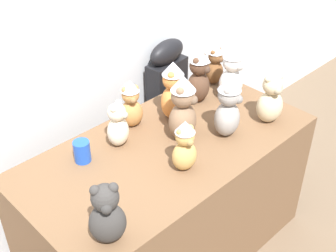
% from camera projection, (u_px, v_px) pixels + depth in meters
% --- Properties ---
extents(wall_back, '(7.00, 0.08, 2.60)m').
position_uv_depth(wall_back, '(83.00, 13.00, 2.37)').
color(wall_back, silver).
rests_on(wall_back, ground_plane).
extents(display_table, '(1.54, 0.78, 0.78)m').
position_uv_depth(display_table, '(168.00, 201.00, 2.51)').
color(display_table, brown).
rests_on(display_table, ground_plane).
extents(instrument_case, '(0.29, 0.15, 1.03)m').
position_uv_depth(instrument_case, '(167.00, 111.00, 3.03)').
color(instrument_case, black).
rests_on(instrument_case, ground_plane).
extents(teddy_bear_ash, '(0.19, 0.18, 0.34)m').
position_uv_depth(teddy_bear_ash, '(228.00, 107.00, 2.28)').
color(teddy_bear_ash, gray).
rests_on(teddy_bear_ash, display_table).
extents(teddy_bear_cream, '(0.16, 0.15, 0.24)m').
position_uv_depth(teddy_bear_cream, '(118.00, 125.00, 2.24)').
color(teddy_bear_cream, beige).
rests_on(teddy_bear_cream, display_table).
extents(teddy_bear_charcoal, '(0.19, 0.18, 0.28)m').
position_uv_depth(teddy_bear_charcoal, '(107.00, 215.00, 1.72)').
color(teddy_bear_charcoal, '#383533').
rests_on(teddy_bear_charcoal, display_table).
extents(teddy_bear_chestnut, '(0.12, 0.11, 0.26)m').
position_uv_depth(teddy_bear_chestnut, '(215.00, 64.00, 2.74)').
color(teddy_bear_chestnut, brown).
rests_on(teddy_bear_chestnut, display_table).
extents(teddy_bear_caramel, '(0.15, 0.14, 0.27)m').
position_uv_depth(teddy_bear_caramel, '(131.00, 104.00, 2.36)').
color(teddy_bear_caramel, '#B27A42').
rests_on(teddy_bear_caramel, display_table).
extents(teddy_bear_honey, '(0.14, 0.12, 0.27)m').
position_uv_depth(teddy_bear_honey, '(185.00, 146.00, 2.07)').
color(teddy_bear_honey, tan).
rests_on(teddy_bear_honey, display_table).
extents(teddy_bear_cocoa, '(0.17, 0.15, 0.32)m').
position_uv_depth(teddy_bear_cocoa, '(199.00, 76.00, 2.55)').
color(teddy_bear_cocoa, '#4C3323').
rests_on(teddy_bear_cocoa, display_table).
extents(teddy_bear_mocha, '(0.20, 0.19, 0.36)m').
position_uv_depth(teddy_bear_mocha, '(183.00, 109.00, 2.25)').
color(teddy_bear_mocha, '#7F6047').
rests_on(teddy_bear_mocha, display_table).
extents(teddy_bear_ginger, '(0.20, 0.19, 0.33)m').
position_uv_depth(teddy_bear_ginger, '(173.00, 91.00, 2.41)').
color(teddy_bear_ginger, '#D17F3D').
rests_on(teddy_bear_ginger, display_table).
extents(teddy_bear_snow, '(0.15, 0.14, 0.34)m').
position_uv_depth(teddy_bear_snow, '(232.00, 73.00, 2.58)').
color(teddy_bear_snow, white).
rests_on(teddy_bear_snow, display_table).
extents(teddy_bear_sand, '(0.18, 0.17, 0.29)m').
position_uv_depth(teddy_bear_sand, '(271.00, 100.00, 2.40)').
color(teddy_bear_sand, '#CCB78E').
rests_on(teddy_bear_sand, display_table).
extents(party_cup_blue, '(0.08, 0.08, 0.11)m').
position_uv_depth(party_cup_blue, '(82.00, 151.00, 2.16)').
color(party_cup_blue, blue).
rests_on(party_cup_blue, display_table).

